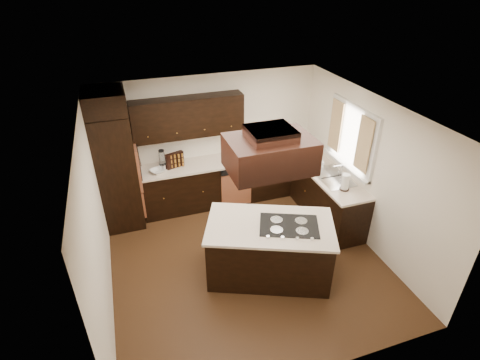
{
  "coord_description": "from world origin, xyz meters",
  "views": [
    {
      "loc": [
        -1.56,
        -4.35,
        4.22
      ],
      "look_at": [
        0.1,
        0.6,
        1.15
      ],
      "focal_mm": 28.0,
      "sensor_mm": 36.0,
      "label": 1
    }
  ],
  "objects_px": {
    "island": "(269,250)",
    "range_hood": "(270,154)",
    "oven_column": "(117,171)",
    "spice_rack": "(175,160)"
  },
  "relations": [
    {
      "from": "spice_rack",
      "to": "range_hood",
      "type": "bearing_deg",
      "value": -88.77
    },
    {
      "from": "oven_column",
      "to": "spice_rack",
      "type": "xyz_separation_m",
      "value": [
        1.02,
        0.1,
        0.0
      ]
    },
    {
      "from": "island",
      "to": "range_hood",
      "type": "xyz_separation_m",
      "value": [
        -0.13,
        -0.17,
        1.72
      ]
    },
    {
      "from": "island",
      "to": "spice_rack",
      "type": "distance_m",
      "value": 2.48
    },
    {
      "from": "island",
      "to": "range_hood",
      "type": "relative_size",
      "value": 1.69
    },
    {
      "from": "oven_column",
      "to": "spice_rack",
      "type": "distance_m",
      "value": 1.02
    },
    {
      "from": "island",
      "to": "range_hood",
      "type": "distance_m",
      "value": 1.73
    },
    {
      "from": "oven_column",
      "to": "range_hood",
      "type": "height_order",
      "value": "range_hood"
    },
    {
      "from": "oven_column",
      "to": "range_hood",
      "type": "xyz_separation_m",
      "value": [
        1.88,
        -2.25,
        1.1
      ]
    },
    {
      "from": "oven_column",
      "to": "range_hood",
      "type": "distance_m",
      "value": 3.13
    }
  ]
}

